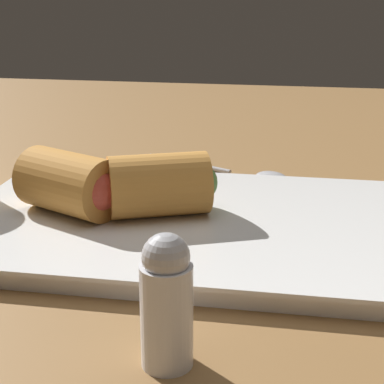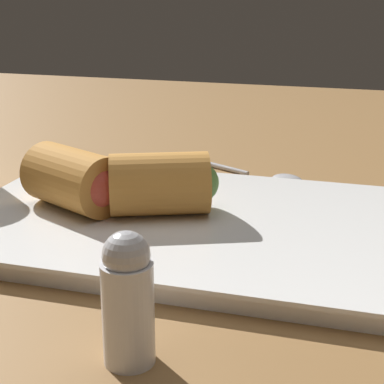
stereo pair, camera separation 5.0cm
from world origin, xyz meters
TOP-DOWN VIEW (x-y plane):
  - table_surface at (0.00, 0.00)cm, footprint 180.00×140.00cm
  - serving_plate at (3.89, 1.57)cm, footprint 34.82×22.70cm
  - roll_front_left at (5.96, 1.58)cm, footprint 8.52×7.07cm
  - roll_front_right at (12.63, 2.66)cm, footprint 8.59×7.35cm
  - spoon at (0.81, -13.20)cm, footprint 15.33×8.71cm
  - salt_shaker at (2.16, 18.56)cm, footprint 2.60×2.60cm

SIDE VIEW (x-z plane):
  - table_surface at x=0.00cm, z-range 0.00..2.00cm
  - spoon at x=0.81cm, z-range 1.93..3.02cm
  - serving_plate at x=3.89cm, z-range 2.01..3.51cm
  - salt_shaker at x=2.16cm, z-range 2.01..9.01cm
  - roll_front_left at x=5.96cm, z-range 3.50..8.16cm
  - roll_front_right at x=12.63cm, z-range 3.50..8.16cm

